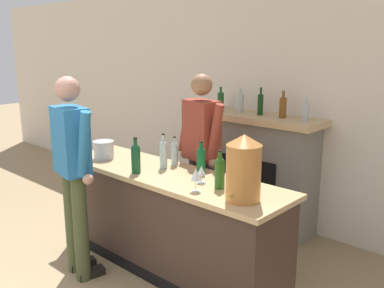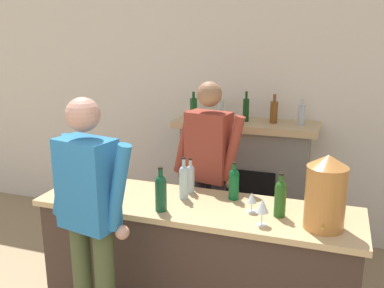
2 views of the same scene
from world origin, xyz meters
The scene contains 14 objects.
wall_back_panel centered at (0.00, 3.74, 1.38)m, with size 12.00×0.07×2.75m.
bar_counter centered at (0.11, 2.11, 0.47)m, with size 2.41×0.67×0.93m.
fireplace_stone centered at (0.19, 3.48, 0.66)m, with size 1.43×0.52×1.60m.
person_customer centered at (-0.38, 1.47, 1.00)m, with size 0.65×0.36×1.80m.
person_bartender centered at (0.04, 2.65, 0.99)m, with size 0.65×0.36×1.78m.
copper_dispenser centered at (1.03, 2.00, 1.18)m, with size 0.26×0.30×0.50m.
ice_bucket_steel centered at (-0.71, 2.02, 1.02)m, with size 0.21×0.21×0.18m.
wine_bottle_port_short centered at (0.73, 2.10, 1.07)m, with size 0.08×0.08×0.31m.
wine_bottle_merlot_tall centered at (-0.01, 2.33, 1.05)m, with size 0.06×0.06×0.28m.
wine_bottle_cabernet_heavy centered at (-0.09, 1.92, 1.08)m, with size 0.08×0.08×0.32m.
wine_bottle_rose_blush centered at (-0.01, 2.19, 1.08)m, with size 0.07×0.07×0.33m.
wine_bottle_riesling_slim centered at (0.35, 2.30, 1.06)m, with size 0.08×0.08×0.29m.
wine_glass_near_bucket centered at (0.64, 1.92, 1.06)m, with size 0.09×0.09×0.19m.
wine_glass_by_dispenser centered at (0.53, 2.10, 1.03)m, with size 0.07×0.07×0.15m.
Camera 1 is at (2.76, -0.45, 2.06)m, focal length 40.00 mm.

